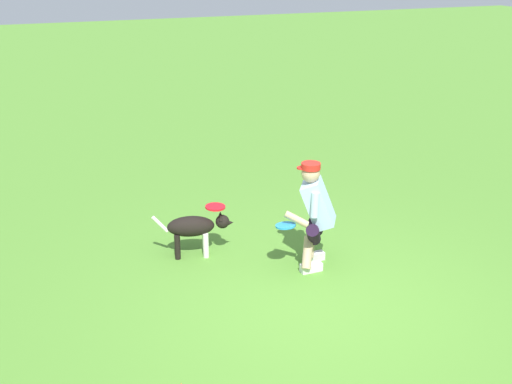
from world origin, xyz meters
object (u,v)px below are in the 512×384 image
person (315,212)px  frisbee_flying (215,207)px  dog (195,228)px  frisbee_held (286,226)px

person → frisbee_flying: size_ratio=5.31×
dog → frisbee_held: frisbee_held is taller
frisbee_held → dog: bearing=-45.1°
frisbee_flying → frisbee_held: (-0.59, 0.75, -0.03)m
frisbee_flying → frisbee_held: frisbee_flying is taller
dog → frisbee_held: 1.20m
person → frisbee_held: bearing=38.4°
frisbee_flying → frisbee_held: size_ratio=1.05×
frisbee_held → frisbee_flying: bearing=-51.9°
dog → frisbee_held: (-0.83, 0.83, 0.24)m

